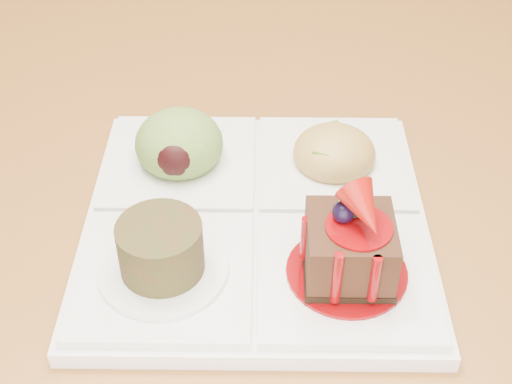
{
  "coord_description": "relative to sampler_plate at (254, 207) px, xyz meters",
  "views": [
    {
      "loc": [
        0.12,
        -1.1,
        1.09
      ],
      "look_at": [
        0.1,
        -0.74,
        0.79
      ],
      "focal_mm": 50.0,
      "sensor_mm": 36.0,
      "label": 1
    }
  ],
  "objects": [
    {
      "name": "sampler_plate",
      "position": [
        0.0,
        0.0,
        0.0
      ],
      "size": [
        0.24,
        0.24,
        0.09
      ],
      "rotation": [
        0.0,
        0.0,
        0.02
      ],
      "color": "silver",
      "rests_on": "dining_table"
    },
    {
      "name": "ground",
      "position": [
        -0.1,
        0.74,
        -0.77
      ],
      "size": [
        6.0,
        6.0,
        0.0
      ],
      "primitive_type": "plane",
      "color": "brown"
    }
  ]
}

